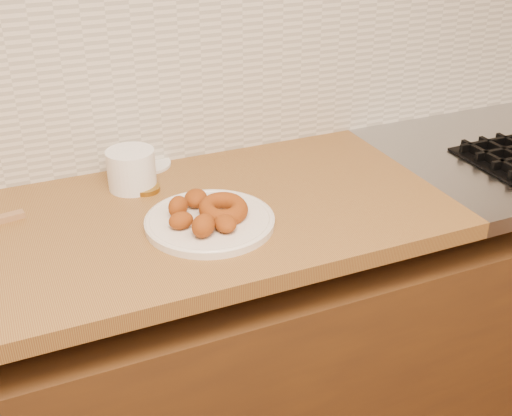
{
  "coord_description": "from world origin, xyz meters",
  "views": [
    {
      "loc": [
        -0.45,
        0.47,
        1.59
      ],
      "look_at": [
        0.04,
        1.59,
        0.93
      ],
      "focal_mm": 45.0,
      "sensor_mm": 36.0,
      "label": 1
    }
  ],
  "objects": [
    {
      "name": "fried_dough_chunks",
      "position": [
        -0.09,
        1.61,
        0.94
      ],
      "size": [
        0.13,
        0.21,
        0.05
      ],
      "color": "#823505",
      "rests_on": "donut_plate"
    },
    {
      "name": "ring_donut",
      "position": [
        -0.03,
        1.61,
        0.93
      ],
      "size": [
        0.13,
        0.13,
        0.05
      ],
      "primitive_type": "torus",
      "rotation": [
        0.1,
        0.0,
        0.25
      ],
      "color": "#823505",
      "rests_on": "donut_plate"
    },
    {
      "name": "donut_plate",
      "position": [
        -0.06,
        1.61,
        0.91
      ],
      "size": [
        0.28,
        0.28,
        0.02
      ],
      "primitive_type": "cylinder",
      "color": "white",
      "rests_on": "butcher_block"
    },
    {
      "name": "brass_jar_lid",
      "position": [
        -0.15,
        1.83,
        0.91
      ],
      "size": [
        0.09,
        0.09,
        0.01
      ],
      "primitive_type": "cylinder",
      "rotation": [
        0.0,
        0.0,
        -0.37
      ],
      "color": "olive",
      "rests_on": "butcher_block"
    },
    {
      "name": "tub_lid",
      "position": [
        -0.11,
        1.97,
        0.9
      ],
      "size": [
        0.15,
        0.15,
        0.01
      ],
      "primitive_type": "cylinder",
      "rotation": [
        0.0,
        0.0,
        0.29
      ],
      "color": "white",
      "rests_on": "butcher_block"
    },
    {
      "name": "base_cabinet",
      "position": [
        0.0,
        1.69,
        0.39
      ],
      "size": [
        3.6,
        0.6,
        0.77
      ],
      "primitive_type": "cube",
      "color": "#523013",
      "rests_on": "floor"
    },
    {
      "name": "backsplash",
      "position": [
        0.0,
        1.99,
        1.2
      ],
      "size": [
        3.6,
        0.02,
        0.6
      ],
      "primitive_type": "cube",
      "color": "beige",
      "rests_on": "wall_back"
    },
    {
      "name": "plastic_tub",
      "position": [
        -0.17,
        1.86,
        0.95
      ],
      "size": [
        0.12,
        0.12,
        0.1
      ],
      "primitive_type": "cylinder",
      "rotation": [
        0.0,
        0.0,
        -0.05
      ],
      "color": "white",
      "rests_on": "butcher_block"
    }
  ]
}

